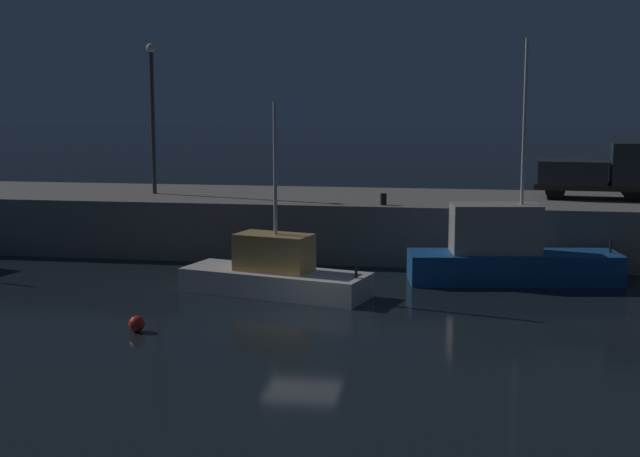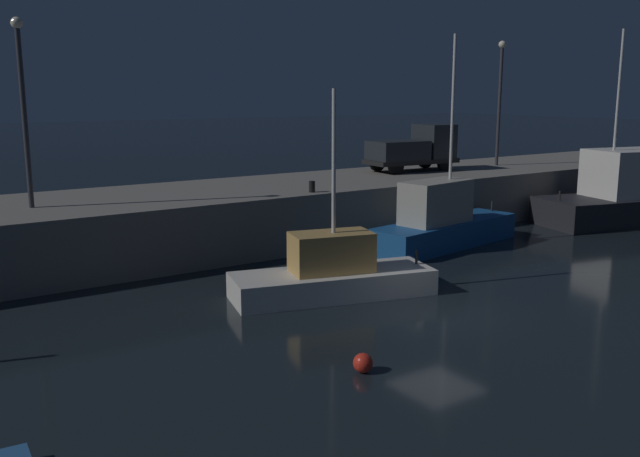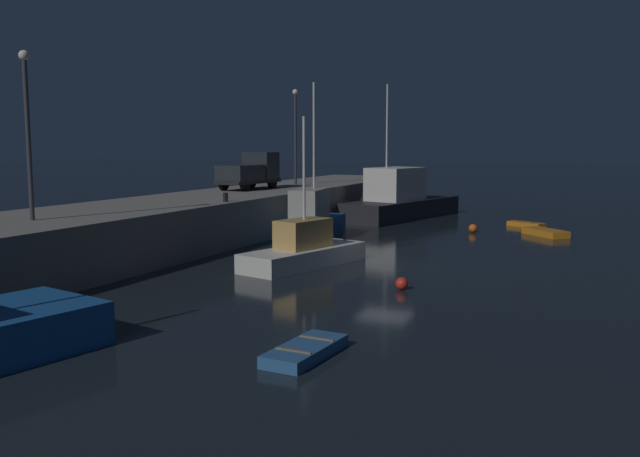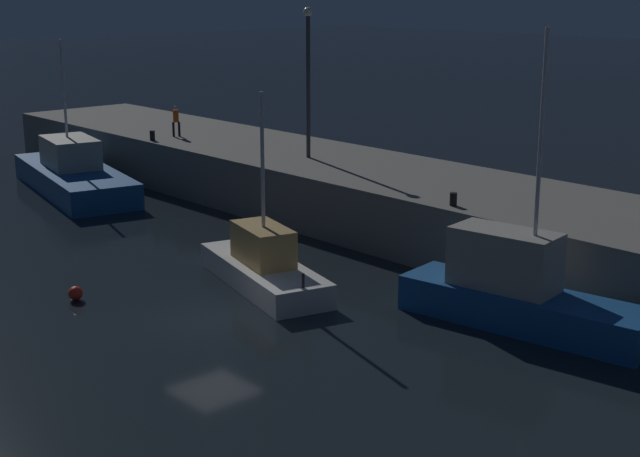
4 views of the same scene
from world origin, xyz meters
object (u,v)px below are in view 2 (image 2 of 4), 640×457
object	(u,v)px
utility_truck	(415,149)
fishing_boat_white	(442,223)
bollard_west	(312,187)
fishing_trawler_red	(332,274)
mooring_buoy_mid	(363,363)
lamp_post_west	(23,97)
bollard_east	(622,158)
lamp_post_east	(500,93)
fishing_boat_blue	(638,196)

from	to	relation	value
utility_truck	fishing_boat_white	bearing A→B (deg)	-122.57
utility_truck	bollard_west	distance (m)	10.37
utility_truck	fishing_trawler_red	bearing A→B (deg)	-141.48
mooring_buoy_mid	bollard_west	bearing A→B (deg)	61.76
fishing_trawler_red	lamp_post_west	xyz separation A→B (m)	(-7.87, 9.15, 6.06)
fishing_boat_white	bollard_west	world-z (taller)	fishing_boat_white
bollard_east	lamp_post_east	bearing A→B (deg)	155.58
fishing_trawler_red	bollard_east	xyz separation A→B (m)	(26.95, 6.36, 2.14)
fishing_trawler_red	lamp_post_east	xyz separation A→B (m)	(19.26, 9.85, 6.20)
fishing_boat_white	bollard_east	distance (m)	18.56
fishing_trawler_red	bollard_east	distance (m)	27.78
fishing_boat_white	lamp_post_east	distance (m)	13.62
mooring_buoy_mid	lamp_post_west	xyz separation A→B (m)	(-4.65, 15.08, 6.59)
fishing_boat_white	bollard_east	xyz separation A→B (m)	(18.27, 2.78, 1.78)
fishing_boat_white	utility_truck	bearing A→B (deg)	57.43
lamp_post_east	utility_truck	distance (m)	6.98
fishing_boat_blue	bollard_west	bearing A→B (deg)	166.89
fishing_boat_white	mooring_buoy_mid	xyz separation A→B (m)	(-11.91, -9.50, -0.89)
bollard_east	utility_truck	bearing A→B (deg)	163.92
fishing_boat_blue	mooring_buoy_mid	xyz separation A→B (m)	(-25.34, -8.10, -1.16)
fishing_boat_white	lamp_post_west	size ratio (longest dim) A/B	1.34
bollard_west	mooring_buoy_mid	bearing A→B (deg)	-118.24
fishing_boat_blue	mooring_buoy_mid	distance (m)	26.62
fishing_trawler_red	lamp_post_west	bearing A→B (deg)	130.68
mooring_buoy_mid	bollard_east	size ratio (longest dim) A/B	0.86
mooring_buoy_mid	lamp_post_west	size ratio (longest dim) A/B	0.07
fishing_boat_white	bollard_east	world-z (taller)	fishing_boat_white
fishing_boat_white	lamp_post_east	world-z (taller)	lamp_post_east
bollard_west	bollard_east	world-z (taller)	bollard_east
mooring_buoy_mid	bollard_west	size ratio (longest dim) A/B	1.02
fishing_trawler_red	lamp_post_west	size ratio (longest dim) A/B	1.04
fishing_boat_blue	utility_truck	size ratio (longest dim) A/B	2.34
fishing_boat_blue	fishing_trawler_red	bearing A→B (deg)	-174.40
lamp_post_west	utility_truck	size ratio (longest dim) A/B	1.31
lamp_post_west	mooring_buoy_mid	bearing A→B (deg)	-72.88
utility_truck	bollard_east	bearing A→B (deg)	-16.08
bollard_west	bollard_east	size ratio (longest dim) A/B	0.84
bollard_east	fishing_boat_white	bearing A→B (deg)	-171.33
fishing_boat_blue	utility_truck	xyz separation A→B (m)	(-9.08, 8.20, 2.46)
lamp_post_east	bollard_west	xyz separation A→B (m)	(-15.80, -3.34, -4.11)
fishing_trawler_red	mooring_buoy_mid	bearing A→B (deg)	-118.50
utility_truck	bollard_east	world-z (taller)	utility_truck
fishing_trawler_red	lamp_post_east	distance (m)	22.50
utility_truck	bollard_east	xyz separation A→B (m)	(13.92, -4.01, -0.95)
utility_truck	bollard_west	bearing A→B (deg)	-158.03
lamp_post_west	lamp_post_east	distance (m)	27.13
utility_truck	lamp_post_west	bearing A→B (deg)	-176.66
lamp_post_west	utility_truck	distance (m)	21.14
fishing_boat_blue	lamp_post_west	bearing A→B (deg)	166.89
lamp_post_west	bollard_east	distance (m)	35.15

